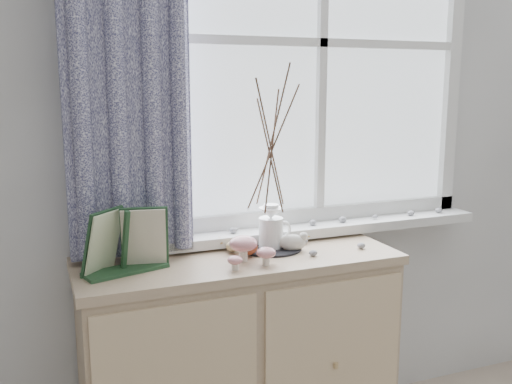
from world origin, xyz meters
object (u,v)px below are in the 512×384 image
botanical_book (126,241)px  twig_pitcher (271,144)px  toadstool_cluster (248,248)px  sideboard (240,362)px

botanical_book → twig_pitcher: bearing=-6.1°
botanical_book → twig_pitcher: twig_pitcher is taller
twig_pitcher → botanical_book: bearing=-177.0°
botanical_book → toadstool_cluster: (0.42, -0.03, -0.06)m
sideboard → twig_pitcher: size_ratio=1.67×
botanical_book → toadstool_cluster: botanical_book is taller
sideboard → twig_pitcher: (0.15, 0.05, 0.84)m
toadstool_cluster → twig_pitcher: 0.41m
botanical_book → toadstool_cluster: size_ratio=1.82×
sideboard → twig_pitcher: twig_pitcher is taller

